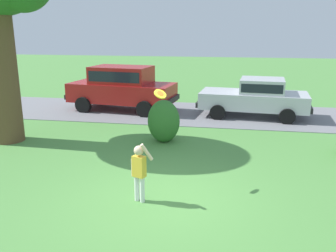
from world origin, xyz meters
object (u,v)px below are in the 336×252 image
(parked_sedan, at_px, (256,96))
(parked_suv, at_px, (122,86))
(frisbee, at_px, (160,94))
(child_thrower, at_px, (139,169))

(parked_sedan, relative_size, parked_suv, 0.93)
(parked_suv, distance_m, frisbee, 8.05)
(child_thrower, bearing_deg, parked_suv, 109.39)
(parked_sedan, relative_size, frisbee, 14.71)
(child_thrower, relative_size, frisbee, 4.17)
(parked_sedan, bearing_deg, frisbee, -109.23)
(parked_sedan, xyz_separation_m, frisbee, (-2.49, -7.13, 1.25))
(parked_sedan, bearing_deg, child_thrower, -108.70)
(parked_suv, bearing_deg, parked_sedan, -2.02)
(frisbee, bearing_deg, child_thrower, -104.68)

